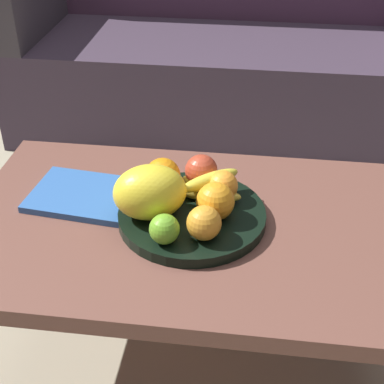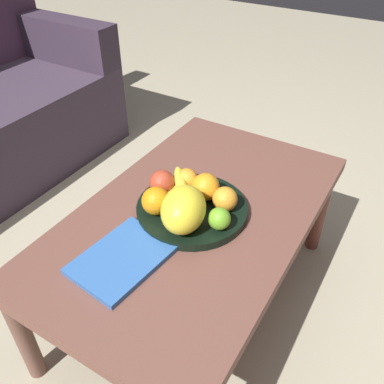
{
  "view_description": "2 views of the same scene",
  "coord_description": "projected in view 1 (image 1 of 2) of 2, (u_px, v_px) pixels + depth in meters",
  "views": [
    {
      "loc": [
        0.12,
        -0.98,
        1.15
      ],
      "look_at": [
        -0.01,
        0.01,
        0.48
      ],
      "focal_mm": 52.89,
      "sensor_mm": 36.0,
      "label": 1
    },
    {
      "loc": [
        -0.79,
        -0.47,
        1.19
      ],
      "look_at": [
        -0.01,
        0.01,
        0.48
      ],
      "focal_mm": 38.39,
      "sensor_mm": 36.0,
      "label": 2
    }
  ],
  "objects": [
    {
      "name": "fruit_bowl",
      "position": [
        192.0,
        216.0,
        1.24
      ],
      "size": [
        0.32,
        0.32,
        0.03
      ],
      "primitive_type": "cylinder",
      "color": "black",
      "rests_on": "coffee_table"
    },
    {
      "name": "magazine",
      "position": [
        86.0,
        195.0,
        1.31
      ],
      "size": [
        0.27,
        0.21,
        0.02
      ],
      "primitive_type": "cube",
      "rotation": [
        0.0,
        0.0,
        -0.11
      ],
      "color": "#3264B0",
      "rests_on": "coffee_table"
    },
    {
      "name": "couch",
      "position": [
        222.0,
        54.0,
        2.39
      ],
      "size": [
        1.7,
        0.7,
        0.9
      ],
      "color": "#3E3141",
      "rests_on": "ground_plane"
    },
    {
      "name": "orange_front",
      "position": [
        222.0,
        186.0,
        1.25
      ],
      "size": [
        0.07,
        0.07,
        0.07
      ],
      "primitive_type": "sphere",
      "color": "orange",
      "rests_on": "fruit_bowl"
    },
    {
      "name": "coffee_table",
      "position": [
        195.0,
        239.0,
        1.26
      ],
      "size": [
        1.03,
        0.62,
        0.41
      ],
      "color": "brown",
      "rests_on": "ground_plane"
    },
    {
      "name": "melon_large_front",
      "position": [
        150.0,
        192.0,
        1.18
      ],
      "size": [
        0.18,
        0.16,
        0.12
      ],
      "primitive_type": "ellipsoid",
      "rotation": [
        0.0,
        0.0,
        0.3
      ],
      "color": "yellow",
      "rests_on": "fruit_bowl"
    },
    {
      "name": "apple_left",
      "position": [
        164.0,
        229.0,
        1.13
      ],
      "size": [
        0.06,
        0.06,
        0.06
      ],
      "primitive_type": "sphere",
      "color": "#69AC28",
      "rests_on": "fruit_bowl"
    },
    {
      "name": "orange_right",
      "position": [
        163.0,
        176.0,
        1.27
      ],
      "size": [
        0.08,
        0.08,
        0.08
      ],
      "primitive_type": "sphere",
      "color": "orange",
      "rests_on": "fruit_bowl"
    },
    {
      "name": "apple_front",
      "position": [
        202.0,
        171.0,
        1.3
      ],
      "size": [
        0.08,
        0.08,
        0.08
      ],
      "primitive_type": "sphere",
      "color": "#B33E27",
      "rests_on": "fruit_bowl"
    },
    {
      "name": "banana_bunch",
      "position": [
        209.0,
        188.0,
        1.26
      ],
      "size": [
        0.15,
        0.12,
        0.06
      ],
      "color": "gold",
      "rests_on": "fruit_bowl"
    },
    {
      "name": "ground_plane",
      "position": [
        194.0,
        347.0,
        1.46
      ],
      "size": [
        8.0,
        8.0,
        0.0
      ],
      "primitive_type": "plane",
      "color": "tan"
    },
    {
      "name": "orange_left",
      "position": [
        215.0,
        201.0,
        1.19
      ],
      "size": [
        0.08,
        0.08,
        0.08
      ],
      "primitive_type": "sphere",
      "color": "orange",
      "rests_on": "fruit_bowl"
    },
    {
      "name": "orange_back",
      "position": [
        204.0,
        223.0,
        1.13
      ],
      "size": [
        0.07,
        0.07,
        0.07
      ],
      "primitive_type": "sphere",
      "color": "orange",
      "rests_on": "fruit_bowl"
    }
  ]
}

